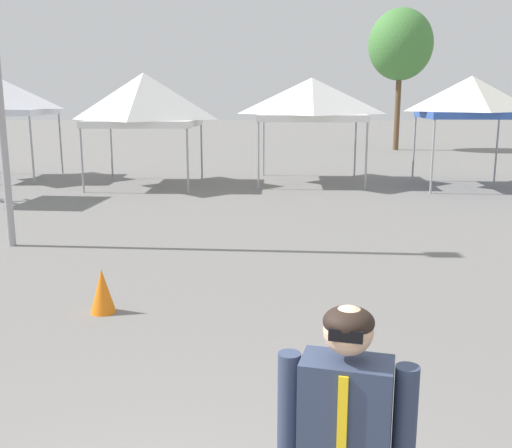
# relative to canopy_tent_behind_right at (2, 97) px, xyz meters

# --- Properties ---
(canopy_tent_behind_right) EXTENTS (2.87, 2.87, 3.28)m
(canopy_tent_behind_right) POSITION_rel_canopy_tent_behind_right_xyz_m (0.00, 0.00, 0.00)
(canopy_tent_behind_right) COLOR #9E9EA3
(canopy_tent_behind_right) RESTS_ON ground
(canopy_tent_left_of_center) EXTENTS (3.27, 3.27, 3.42)m
(canopy_tent_left_of_center) POSITION_rel_canopy_tent_behind_right_xyz_m (4.96, -1.47, -0.07)
(canopy_tent_left_of_center) COLOR #9E9EA3
(canopy_tent_left_of_center) RESTS_ON ground
(canopy_tent_far_left) EXTENTS (3.49, 3.49, 3.30)m
(canopy_tent_far_left) POSITION_rel_canopy_tent_behind_right_xyz_m (10.10, -0.69, -0.06)
(canopy_tent_far_left) COLOR #9E9EA3
(canopy_tent_far_left) RESTS_ON ground
(canopy_tent_behind_left) EXTENTS (2.90, 2.90, 3.32)m
(canopy_tent_behind_left) POSITION_rel_canopy_tent_behind_right_xyz_m (14.75, -1.72, -0.00)
(canopy_tent_behind_left) COLOR #9E9EA3
(canopy_tent_behind_left) RESTS_ON ground
(tree_behind_tents_right) EXTENTS (3.23, 3.23, 7.08)m
(tree_behind_tents_right) POSITION_rel_canopy_tent_behind_right_xyz_m (15.48, 11.44, 2.57)
(tree_behind_tents_right) COLOR brown
(tree_behind_tents_right) RESTS_ON ground
(traffic_cone_lot_center) EXTENTS (0.32, 0.32, 0.57)m
(traffic_cone_lot_center) POSITION_rel_canopy_tent_behind_right_xyz_m (6.56, -12.66, -2.41)
(traffic_cone_lot_center) COLOR orange
(traffic_cone_lot_center) RESTS_ON ground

